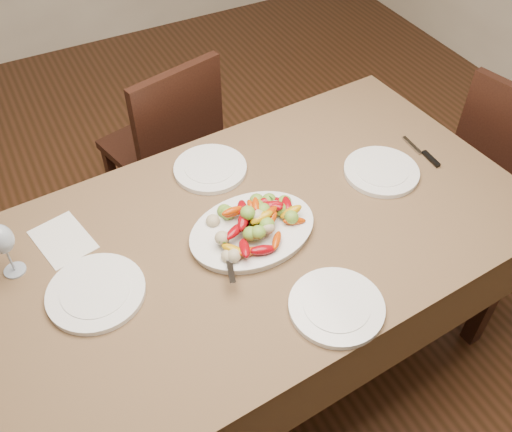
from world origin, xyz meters
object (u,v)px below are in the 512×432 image
Objects in this scene: plate_near at (336,307)px; wine_glass at (5,249)px; dining_table at (256,299)px; serving_platter at (252,232)px; plate_right at (381,172)px; plate_far at (210,169)px; chair_far at (160,146)px; plate_left at (96,293)px.

plate_near is 1.35× the size of wine_glass.
dining_table is 0.39m from serving_platter.
wine_glass is at bearing 172.94° from plate_right.
plate_far is at bearing 95.50° from plate_near.
chair_far reaches higher than plate_near.
plate_left is 1.41× the size of wine_glass.
plate_right and plate_near have the same top height.
plate_left is 1.06m from plate_right.
wine_glass is (-0.73, 0.19, 0.48)m from dining_table.
chair_far is 1.07m from wine_glass.
plate_right is at bearing 3.62° from dining_table.
plate_near is at bearing -36.00° from wine_glass.
plate_far is (0.01, 0.35, -0.00)m from serving_platter.
plate_left is 1.10× the size of plate_far.
plate_right is 0.61m from plate_far.
chair_far is at bearing 93.64° from plate_near.
wine_glass is (-0.70, -0.71, 0.39)m from chair_far.
chair_far is 4.64× the size of wine_glass.
plate_right is at bearing 4.97° from serving_platter.
wine_glass is at bearing 164.02° from serving_platter.
serving_platter reaches higher than plate_far.
plate_far is (0.52, 0.35, 0.00)m from plate_left.
plate_near is (-0.47, -0.42, 0.00)m from plate_right.
dining_table is at bearing -14.51° from wine_glass.
plate_right is at bearing 108.26° from chair_far.
plate_left and plate_right have the same top height.
wine_glass is at bearing 133.71° from plate_left.
wine_glass is (-0.79, 0.57, 0.09)m from plate_near.
serving_platter is at bearing -175.03° from plate_right.
wine_glass is (-0.72, -0.14, 0.09)m from plate_far.
dining_table is 8.98× the size of wine_glass.
dining_table is at bearing 1.42° from plate_left.
wine_glass is (-0.19, 0.20, 0.09)m from plate_left.
plate_near is 0.98m from wine_glass.
dining_table is 6.39× the size of plate_left.
wine_glass is at bearing -168.63° from plate_far.
plate_far reaches higher than dining_table.
serving_platter is 1.56× the size of plate_far.
serving_platter is 2.00× the size of wine_glass.
plate_right is 1.27m from wine_glass.
plate_far is at bearing 150.79° from plate_right.
dining_table is 6.87× the size of plate_right.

